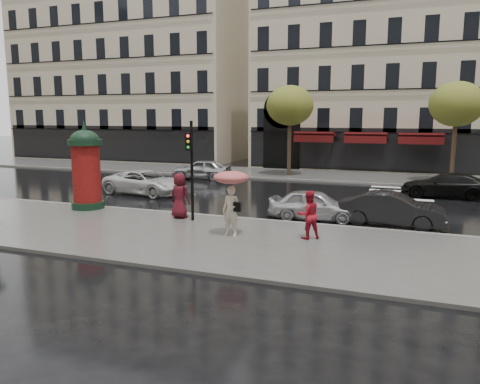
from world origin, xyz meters
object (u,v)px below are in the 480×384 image
at_px(woman_umbrella, 231,192).
at_px(car_black, 446,185).
at_px(car_darkgrey, 393,210).
at_px(morris_column, 86,166).
at_px(car_white, 145,182).
at_px(traffic_light, 191,161).
at_px(car_silver, 314,205).
at_px(car_far_silver, 202,169).
at_px(woman_red, 308,215).
at_px(man_burgundy, 180,196).

relative_size(woman_umbrella, car_black, 0.53).
height_order(car_darkgrey, car_black, car_darkgrey).
xyz_separation_m(morris_column, car_white, (-0.00, 5.03, -1.42)).
relative_size(traffic_light, car_white, 0.83).
relative_size(woman_umbrella, car_white, 0.49).
relative_size(traffic_light, car_black, 0.89).
distance_m(car_silver, car_far_silver, 14.52).
distance_m(woman_umbrella, car_darkgrey, 6.90).
bearing_deg(car_silver, woman_red, -175.77).
height_order(man_burgundy, car_black, man_burgundy).
xyz_separation_m(car_silver, car_black, (5.57, 8.22, 0.01)).
distance_m(morris_column, car_black, 18.96).
distance_m(woman_umbrella, traffic_light, 3.12).
relative_size(woman_red, car_darkgrey, 0.41).
distance_m(car_silver, car_white, 10.95).
relative_size(man_burgundy, traffic_light, 0.46).
distance_m(woman_umbrella, man_burgundy, 3.84).
height_order(woman_umbrella, morris_column, morris_column).
bearing_deg(morris_column, car_black, 32.01).
bearing_deg(woman_red, car_darkgrey, -160.82).
bearing_deg(man_burgundy, morris_column, 5.55).
distance_m(man_burgundy, traffic_light, 1.74).
relative_size(woman_red, car_black, 0.37).
xyz_separation_m(woman_umbrella, traffic_light, (-2.45, 1.70, 0.89)).
height_order(woman_red, morris_column, morris_column).
relative_size(car_silver, car_black, 0.84).
bearing_deg(car_silver, car_black, -38.27).
bearing_deg(car_black, woman_red, -21.99).
height_order(car_white, car_black, car_white).
xyz_separation_m(morris_column, car_black, (16.03, 10.02, -1.44)).
relative_size(man_burgundy, car_silver, 0.49).
relative_size(woman_red, car_silver, 0.44).
distance_m(woman_umbrella, car_silver, 4.84).
bearing_deg(car_silver, car_darkgrey, -94.16).
distance_m(woman_red, morris_column, 11.19).
bearing_deg(car_darkgrey, traffic_light, 111.03).
height_order(woman_umbrella, car_far_silver, woman_umbrella).
height_order(woman_red, man_burgundy, man_burgundy).
xyz_separation_m(woman_umbrella, car_black, (7.75, 12.40, -1.06)).
relative_size(man_burgundy, car_black, 0.41).
height_order(car_silver, car_black, car_black).
xyz_separation_m(woman_umbrella, car_far_silver, (-8.08, 14.46, -1.03)).
relative_size(car_silver, car_darkgrey, 0.93).
distance_m(car_white, car_far_silver, 7.05).
height_order(traffic_light, car_darkgrey, traffic_light).
height_order(car_silver, car_darkgrey, car_darkgrey).
bearing_deg(woman_umbrella, traffic_light, 145.27).
bearing_deg(car_darkgrey, woman_umbrella, 131.31).
xyz_separation_m(traffic_light, car_far_silver, (-5.62, 12.76, -1.91)).
distance_m(car_darkgrey, car_black, 8.55).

